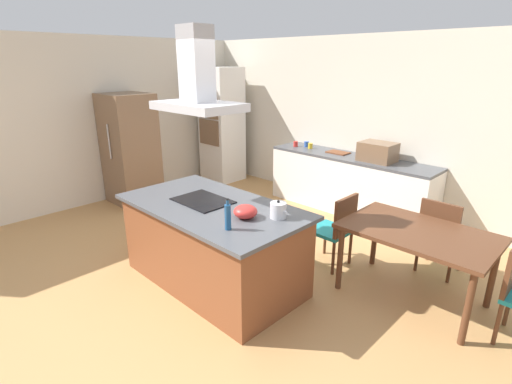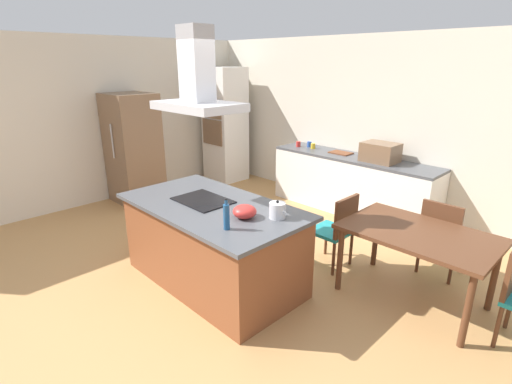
{
  "view_description": "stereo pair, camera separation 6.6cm",
  "coord_description": "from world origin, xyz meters",
  "px_view_note": "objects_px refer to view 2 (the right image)",
  "views": [
    {
      "loc": [
        2.95,
        -2.36,
        2.32
      ],
      "look_at": [
        0.25,
        0.4,
        1.0
      ],
      "focal_mm": 27.11,
      "sensor_mm": 36.0,
      "label": 1
    },
    {
      "loc": [
        2.99,
        -2.31,
        2.32
      ],
      "look_at": [
        0.25,
        0.4,
        1.0
      ],
      "focal_mm": 27.11,
      "sensor_mm": 36.0,
      "label": 2
    }
  ],
  "objects_px": {
    "tea_kettle": "(277,210)",
    "mixing_bowl": "(244,212)",
    "dining_table": "(418,239)",
    "chair_at_left_end": "(337,227)",
    "wall_oven_stack": "(225,125)",
    "refrigerator": "(133,149)",
    "cooktop": "(203,200)",
    "range_hood": "(197,84)",
    "cutting_board": "(341,153)",
    "olive_oil_bottle": "(226,216)",
    "coffee_mug_red": "(298,144)",
    "chair_facing_back_wall": "(442,234)",
    "countertop_microwave": "(380,152)",
    "coffee_mug_blue": "(309,144)",
    "coffee_mug_yellow": "(313,146)"
  },
  "relations": [
    {
      "from": "coffee_mug_blue",
      "to": "range_hood",
      "type": "distance_m",
      "value": 3.3
    },
    {
      "from": "coffee_mug_blue",
      "to": "range_hood",
      "type": "height_order",
      "value": "range_hood"
    },
    {
      "from": "mixing_bowl",
      "to": "dining_table",
      "type": "distance_m",
      "value": 1.71
    },
    {
      "from": "countertop_microwave",
      "to": "refrigerator",
      "type": "height_order",
      "value": "refrigerator"
    },
    {
      "from": "wall_oven_stack",
      "to": "chair_at_left_end",
      "type": "relative_size",
      "value": 2.47
    },
    {
      "from": "cooktop",
      "to": "refrigerator",
      "type": "xyz_separation_m",
      "value": [
        -2.83,
        0.7,
        0.0
      ]
    },
    {
      "from": "countertop_microwave",
      "to": "coffee_mug_blue",
      "type": "bearing_deg",
      "value": 176.65
    },
    {
      "from": "cutting_board",
      "to": "refrigerator",
      "type": "height_order",
      "value": "refrigerator"
    },
    {
      "from": "dining_table",
      "to": "chair_at_left_end",
      "type": "bearing_deg",
      "value": 180.0
    },
    {
      "from": "olive_oil_bottle",
      "to": "refrigerator",
      "type": "bearing_deg",
      "value": 164.46
    },
    {
      "from": "cooktop",
      "to": "chair_at_left_end",
      "type": "distance_m",
      "value": 1.56
    },
    {
      "from": "coffee_mug_blue",
      "to": "chair_at_left_end",
      "type": "height_order",
      "value": "coffee_mug_blue"
    },
    {
      "from": "cooktop",
      "to": "dining_table",
      "type": "distance_m",
      "value": 2.2
    },
    {
      "from": "countertop_microwave",
      "to": "chair_at_left_end",
      "type": "relative_size",
      "value": 0.56
    },
    {
      "from": "chair_at_left_end",
      "to": "chair_facing_back_wall",
      "type": "distance_m",
      "value": 1.13
    },
    {
      "from": "coffee_mug_blue",
      "to": "refrigerator",
      "type": "height_order",
      "value": "refrigerator"
    },
    {
      "from": "tea_kettle",
      "to": "cutting_board",
      "type": "height_order",
      "value": "tea_kettle"
    },
    {
      "from": "coffee_mug_red",
      "to": "cooktop",
      "type": "bearing_deg",
      "value": -70.13
    },
    {
      "from": "refrigerator",
      "to": "cooktop",
      "type": "bearing_deg",
      "value": -13.83
    },
    {
      "from": "countertop_microwave",
      "to": "chair_facing_back_wall",
      "type": "bearing_deg",
      "value": -36.89
    },
    {
      "from": "cutting_board",
      "to": "range_hood",
      "type": "xyz_separation_m",
      "value": [
        0.22,
        -2.93,
        1.19
      ]
    },
    {
      "from": "mixing_bowl",
      "to": "range_hood",
      "type": "height_order",
      "value": "range_hood"
    },
    {
      "from": "olive_oil_bottle",
      "to": "mixing_bowl",
      "type": "relative_size",
      "value": 1.27
    },
    {
      "from": "cooktop",
      "to": "tea_kettle",
      "type": "xyz_separation_m",
      "value": [
        0.88,
        0.21,
        0.07
      ]
    },
    {
      "from": "olive_oil_bottle",
      "to": "chair_facing_back_wall",
      "type": "xyz_separation_m",
      "value": [
        1.09,
        2.16,
        -0.51
      ]
    },
    {
      "from": "cooktop",
      "to": "refrigerator",
      "type": "relative_size",
      "value": 0.33
    },
    {
      "from": "cutting_board",
      "to": "dining_table",
      "type": "distance_m",
      "value": 2.69
    },
    {
      "from": "refrigerator",
      "to": "mixing_bowl",
      "type": "bearing_deg",
      "value": -11.39
    },
    {
      "from": "refrigerator",
      "to": "range_hood",
      "type": "height_order",
      "value": "range_hood"
    },
    {
      "from": "tea_kettle",
      "to": "mixing_bowl",
      "type": "relative_size",
      "value": 0.91
    },
    {
      "from": "countertop_microwave",
      "to": "refrigerator",
      "type": "bearing_deg",
      "value": -146.59
    },
    {
      "from": "cutting_board",
      "to": "dining_table",
      "type": "bearing_deg",
      "value": -40.09
    },
    {
      "from": "cooktop",
      "to": "refrigerator",
      "type": "height_order",
      "value": "refrigerator"
    },
    {
      "from": "countertop_microwave",
      "to": "tea_kettle",
      "type": "bearing_deg",
      "value": -81.56
    },
    {
      "from": "olive_oil_bottle",
      "to": "coffee_mug_yellow",
      "type": "relative_size",
      "value": 3.22
    },
    {
      "from": "coffee_mug_red",
      "to": "tea_kettle",
      "type": "bearing_deg",
      "value": -54.07
    },
    {
      "from": "countertop_microwave",
      "to": "coffee_mug_red",
      "type": "bearing_deg",
      "value": -178.43
    },
    {
      "from": "coffee_mug_red",
      "to": "chair_at_left_end",
      "type": "distance_m",
      "value": 2.57
    },
    {
      "from": "olive_oil_bottle",
      "to": "dining_table",
      "type": "height_order",
      "value": "olive_oil_bottle"
    },
    {
      "from": "dining_table",
      "to": "range_hood",
      "type": "distance_m",
      "value": 2.62
    },
    {
      "from": "cutting_board",
      "to": "range_hood",
      "type": "relative_size",
      "value": 0.38
    },
    {
      "from": "countertop_microwave",
      "to": "range_hood",
      "type": "distance_m",
      "value": 3.11
    },
    {
      "from": "chair_at_left_end",
      "to": "chair_facing_back_wall",
      "type": "xyz_separation_m",
      "value": [
        0.92,
        0.67,
        0.0
      ]
    },
    {
      "from": "coffee_mug_yellow",
      "to": "tea_kettle",
      "type": "bearing_deg",
      "value": -58.72
    },
    {
      "from": "coffee_mug_red",
      "to": "wall_oven_stack",
      "type": "xyz_separation_m",
      "value": [
        -1.72,
        -0.19,
        0.16
      ]
    },
    {
      "from": "wall_oven_stack",
      "to": "countertop_microwave",
      "type": "bearing_deg",
      "value": 4.14
    },
    {
      "from": "tea_kettle",
      "to": "coffee_mug_yellow",
      "type": "distance_m",
      "value": 3.13
    },
    {
      "from": "dining_table",
      "to": "chair_at_left_end",
      "type": "relative_size",
      "value": 1.57
    },
    {
      "from": "countertop_microwave",
      "to": "coffee_mug_red",
      "type": "relative_size",
      "value": 5.56
    },
    {
      "from": "range_hood",
      "to": "chair_facing_back_wall",
      "type": "bearing_deg",
      "value": 45.62
    }
  ]
}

